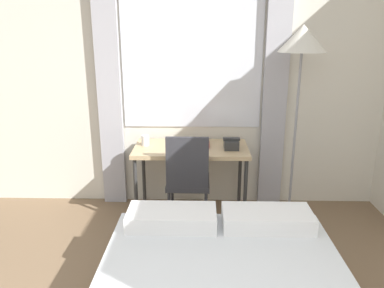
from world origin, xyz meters
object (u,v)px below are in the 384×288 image
(desk, at_px, (191,153))
(standing_lamp, at_px, (302,53))
(telephone, at_px, (231,144))
(mug, at_px, (145,140))
(desk_chair, at_px, (188,177))
(book, at_px, (195,145))

(desk, relative_size, standing_lamp, 0.59)
(desk, height_order, telephone, telephone)
(telephone, bearing_deg, mug, 173.72)
(desk, xyz_separation_m, desk_chair, (-0.02, -0.27, -0.15))
(telephone, distance_m, mug, 0.85)
(standing_lamp, xyz_separation_m, book, (-0.95, 0.09, -0.89))
(book, relative_size, mug, 2.92)
(desk_chair, bearing_deg, book, 79.63)
(telephone, xyz_separation_m, book, (-0.35, 0.08, -0.04))
(desk_chair, xyz_separation_m, book, (0.06, 0.30, 0.22))
(desk_chair, height_order, book, desk_chair)
(telephone, bearing_deg, book, 166.80)
(telephone, bearing_deg, desk_chair, -151.95)
(book, xyz_separation_m, mug, (-0.49, 0.01, 0.04))
(desk_chair, relative_size, telephone, 5.62)
(telephone, height_order, mug, telephone)
(book, bearing_deg, desk, -136.19)
(book, bearing_deg, standing_lamp, -5.31)
(standing_lamp, height_order, telephone, standing_lamp)
(standing_lamp, height_order, mug, standing_lamp)
(desk_chair, distance_m, book, 0.38)
(desk_chair, distance_m, telephone, 0.53)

